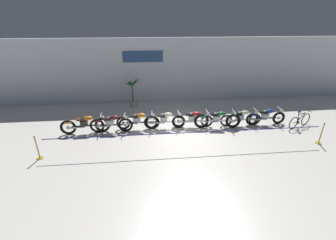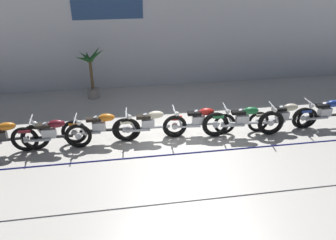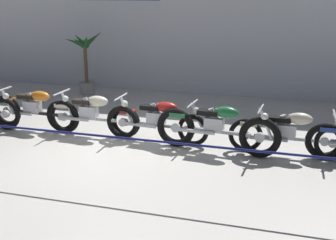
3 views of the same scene
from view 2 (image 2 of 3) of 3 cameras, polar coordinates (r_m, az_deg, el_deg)
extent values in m
plane|color=silver|center=(9.20, 1.88, -5.05)|extent=(120.00, 120.00, 0.00)
cube|color=silver|center=(13.16, -2.26, 14.83)|extent=(28.00, 0.25, 4.20)
cube|color=navy|center=(12.76, -10.50, 18.42)|extent=(2.58, 0.04, 0.70)
torus|color=black|center=(9.70, -22.09, -2.79)|extent=(0.78, 0.18, 0.77)
cylinder|color=silver|center=(9.70, -22.09, -2.79)|extent=(0.19, 0.09, 0.18)
cylinder|color=silver|center=(9.55, -21.85, -1.26)|extent=(0.31, 0.08, 0.59)
cube|color=#2D2D30|center=(9.82, -27.29, -2.47)|extent=(0.38, 0.25, 0.26)
cube|color=black|center=(9.87, -26.84, -3.15)|extent=(1.33, 0.16, 0.06)
ellipsoid|color=orange|center=(9.65, -26.30, -1.00)|extent=(0.48, 0.26, 0.22)
cylinder|color=silver|center=(9.46, -22.78, 0.09)|extent=(0.08, 0.62, 0.04)
sphere|color=silver|center=(9.50, -22.16, -0.61)|extent=(0.14, 0.14, 0.14)
torus|color=black|center=(9.41, -15.34, -2.69)|extent=(0.74, 0.13, 0.74)
torus|color=black|center=(9.74, -23.65, -3.09)|extent=(0.74, 0.13, 0.74)
cylinder|color=silver|center=(9.41, -15.34, -2.69)|extent=(0.18, 0.08, 0.18)
cylinder|color=silver|center=(9.74, -23.65, -3.09)|extent=(0.18, 0.08, 0.18)
cylinder|color=silver|center=(9.27, -15.00, -1.14)|extent=(0.30, 0.06, 0.59)
cube|color=silver|center=(9.49, -20.01, -2.08)|extent=(0.37, 0.23, 0.26)
cylinder|color=silver|center=(9.39, -19.95, -1.00)|extent=(0.18, 0.12, 0.24)
cylinder|color=silver|center=(9.41, -20.44, -1.03)|extent=(0.18, 0.12, 0.24)
cylinder|color=silver|center=(9.51, -21.79, -3.32)|extent=(0.70, 0.09, 0.07)
cube|color=black|center=(9.54, -19.58, -2.80)|extent=(1.14, 0.09, 0.06)
ellipsoid|color=maroon|center=(9.32, -18.88, -0.61)|extent=(0.47, 0.23, 0.22)
cube|color=black|center=(9.42, -20.98, -0.95)|extent=(0.41, 0.21, 0.09)
cube|color=maroon|center=(9.60, -23.66, -1.70)|extent=(0.32, 0.17, 0.08)
cylinder|color=silver|center=(9.17, -15.88, 0.29)|extent=(0.05, 0.62, 0.04)
sphere|color=silver|center=(9.21, -15.28, -0.46)|extent=(0.14, 0.14, 0.14)
torus|color=black|center=(9.47, -6.99, -1.67)|extent=(0.74, 0.15, 0.73)
torus|color=black|center=(9.64, -15.99, -2.04)|extent=(0.74, 0.15, 0.73)
cylinder|color=silver|center=(9.47, -6.99, -1.67)|extent=(0.18, 0.09, 0.17)
cylinder|color=silver|center=(9.64, -15.99, -2.04)|extent=(0.18, 0.09, 0.17)
cylinder|color=silver|center=(9.34, -6.54, -0.12)|extent=(0.31, 0.07, 0.59)
cube|color=silver|center=(9.46, -11.92, -1.03)|extent=(0.37, 0.24, 0.26)
cylinder|color=silver|center=(9.37, -11.78, 0.06)|extent=(0.18, 0.12, 0.24)
cylinder|color=silver|center=(9.38, -12.28, 0.04)|extent=(0.18, 0.12, 0.24)
cylinder|color=silver|center=(9.45, -13.72, -2.25)|extent=(0.70, 0.11, 0.07)
cube|color=black|center=(9.52, -11.54, -1.76)|extent=(1.21, 0.13, 0.06)
ellipsoid|color=orange|center=(9.32, -10.67, 0.44)|extent=(0.47, 0.25, 0.22)
cube|color=black|center=(9.38, -12.83, 0.12)|extent=(0.41, 0.22, 0.09)
cube|color=orange|center=(9.51, -15.89, -0.64)|extent=(0.33, 0.18, 0.08)
cylinder|color=silver|center=(9.22, -7.31, 1.32)|extent=(0.07, 0.62, 0.04)
sphere|color=silver|center=(9.28, -6.76, 0.57)|extent=(0.14, 0.14, 0.14)
torus|color=black|center=(9.59, 1.18, -1.13)|extent=(0.72, 0.13, 0.72)
torus|color=black|center=(9.51, -7.58, -1.66)|extent=(0.72, 0.13, 0.72)
cylinder|color=silver|center=(9.59, 1.18, -1.13)|extent=(0.17, 0.08, 0.17)
cylinder|color=silver|center=(9.51, -7.58, -1.66)|extent=(0.17, 0.08, 0.17)
cylinder|color=silver|center=(9.47, 1.73, 0.41)|extent=(0.30, 0.06, 0.59)
cube|color=silver|center=(9.44, -3.51, -0.56)|extent=(0.37, 0.23, 0.26)
cylinder|color=silver|center=(9.35, -3.29, 0.54)|extent=(0.18, 0.12, 0.24)
cylinder|color=silver|center=(9.35, -3.79, 0.51)|extent=(0.18, 0.12, 0.24)
cylinder|color=silver|center=(9.37, -5.25, -1.82)|extent=(0.70, 0.09, 0.07)
cube|color=#ADAFB5|center=(9.51, -3.18, -1.29)|extent=(1.17, 0.09, 0.06)
ellipsoid|color=beige|center=(9.34, -2.14, 0.93)|extent=(0.47, 0.23, 0.22)
cube|color=black|center=(9.34, -4.34, 0.59)|extent=(0.41, 0.21, 0.09)
cube|color=beige|center=(9.39, -7.37, -0.27)|extent=(0.32, 0.17, 0.08)
cylinder|color=silver|center=(9.34, 1.09, 1.83)|extent=(0.05, 0.62, 0.04)
sphere|color=silver|center=(9.41, 1.56, 1.09)|extent=(0.14, 0.14, 0.14)
torus|color=black|center=(9.94, 9.82, -0.65)|extent=(0.66, 0.16, 0.66)
torus|color=black|center=(9.72, 1.21, -0.93)|extent=(0.66, 0.16, 0.66)
cylinder|color=silver|center=(9.94, 9.82, -0.65)|extent=(0.16, 0.09, 0.16)
cylinder|color=silver|center=(9.72, 1.21, -0.93)|extent=(0.16, 0.09, 0.16)
cylinder|color=silver|center=(9.84, 10.45, 0.82)|extent=(0.31, 0.08, 0.59)
cube|color=silver|center=(9.72, 5.31, 0.03)|extent=(0.38, 0.25, 0.26)
cylinder|color=silver|center=(9.64, 5.61, 1.10)|extent=(0.19, 0.13, 0.24)
cylinder|color=silver|center=(9.63, 5.12, 1.09)|extent=(0.19, 0.13, 0.24)
cylinder|color=silver|center=(9.62, 3.63, -1.14)|extent=(0.70, 0.13, 0.07)
cube|color=#ADAFB5|center=(9.79, 5.57, -0.69)|extent=(1.19, 0.17, 0.06)
ellipsoid|color=#B21E19|center=(9.64, 6.73, 1.45)|extent=(0.48, 0.26, 0.22)
cube|color=black|center=(9.61, 4.60, 1.18)|extent=(0.42, 0.24, 0.09)
cube|color=#B21E19|center=(9.61, 1.52, 0.34)|extent=(0.33, 0.19, 0.08)
cylinder|color=silver|center=(9.70, 9.95, 2.22)|extent=(0.09, 0.62, 0.04)
sphere|color=silver|center=(9.78, 10.34, 1.49)|extent=(0.14, 0.14, 0.14)
torus|color=black|center=(10.18, 17.45, -0.46)|extent=(0.80, 0.21, 0.79)
torus|color=black|center=(9.71, 8.27, -0.80)|extent=(0.80, 0.21, 0.79)
cylinder|color=silver|center=(10.18, 17.45, -0.46)|extent=(0.19, 0.10, 0.18)
cylinder|color=silver|center=(9.71, 8.27, -0.80)|extent=(0.19, 0.10, 0.18)
cylinder|color=silver|center=(10.10, 18.14, 0.99)|extent=(0.31, 0.08, 0.59)
cube|color=silver|center=(9.83, 12.78, 0.19)|extent=(0.38, 0.25, 0.26)
cylinder|color=silver|center=(9.75, 13.13, 1.24)|extent=(0.19, 0.12, 0.24)
cylinder|color=silver|center=(9.73, 12.67, 1.23)|extent=(0.19, 0.12, 0.24)
cylinder|color=silver|center=(9.69, 11.22, -0.98)|extent=(0.70, 0.13, 0.07)
cube|color=#ADAFB5|center=(9.91, 12.98, -0.52)|extent=(1.33, 0.17, 0.06)
ellipsoid|color=#1E6B38|center=(9.79, 14.23, 1.59)|extent=(0.48, 0.26, 0.22)
cube|color=black|center=(9.70, 12.18, 1.32)|extent=(0.42, 0.23, 0.09)
cube|color=#1E6B38|center=(9.60, 8.67, 0.67)|extent=(0.33, 0.19, 0.08)
cylinder|color=silver|center=(9.95, 17.77, 2.35)|extent=(0.09, 0.62, 0.04)
sphere|color=silver|center=(10.03, 18.09, 1.63)|extent=(0.14, 0.14, 0.14)
torus|color=black|center=(11.00, 23.04, 0.28)|extent=(0.66, 0.10, 0.66)
torus|color=black|center=(10.28, 15.44, -0.29)|extent=(0.66, 0.10, 0.66)
cylinder|color=silver|center=(11.00, 23.04, 0.28)|extent=(0.16, 0.08, 0.16)
cylinder|color=silver|center=(10.28, 15.44, -0.29)|extent=(0.16, 0.08, 0.16)
cylinder|color=silver|center=(10.93, 23.71, 1.64)|extent=(0.30, 0.06, 0.59)
cube|color=silver|center=(10.52, 19.25, 0.76)|extent=(0.36, 0.22, 0.26)
cylinder|color=silver|center=(10.46, 19.62, 1.76)|extent=(0.18, 0.11, 0.24)
cylinder|color=silver|center=(10.42, 19.22, 1.73)|extent=(0.18, 0.11, 0.24)
cylinder|color=silver|center=(10.34, 17.99, -0.38)|extent=(0.70, 0.08, 0.07)
cube|color=#ADAFB5|center=(10.61, 19.38, 0.10)|extent=(1.27, 0.07, 0.06)
ellipsoid|color=beige|center=(10.53, 20.58, 2.11)|extent=(0.46, 0.22, 0.22)
cube|color=black|center=(10.38, 18.80, 1.81)|extent=(0.40, 0.20, 0.09)
cube|color=beige|center=(10.20, 15.86, 0.93)|extent=(0.32, 0.16, 0.08)
cylinder|color=silver|center=(10.77, 23.47, 2.89)|extent=(0.04, 0.62, 0.04)
sphere|color=silver|center=(10.86, 23.69, 2.23)|extent=(0.14, 0.14, 0.14)
torus|color=black|center=(10.92, 22.39, 0.34)|extent=(0.70, 0.13, 0.70)
cylinder|color=silver|center=(10.92, 22.39, 0.34)|extent=(0.16, 0.08, 0.16)
cube|color=silver|center=(11.24, 25.63, 1.32)|extent=(0.36, 0.22, 0.26)
cylinder|color=silver|center=(11.18, 26.01, 2.26)|extent=(0.18, 0.11, 0.24)
cylinder|color=silver|center=(11.14, 25.66, 2.23)|extent=(0.18, 0.11, 0.24)
cylinder|color=silver|center=(11.03, 24.58, 0.26)|extent=(0.70, 0.07, 0.07)
cube|color=black|center=(11.32, 25.70, 0.70)|extent=(1.21, 0.07, 0.06)
ellipsoid|color=navy|center=(11.27, 26.86, 2.58)|extent=(0.46, 0.22, 0.22)
cube|color=black|center=(11.08, 25.30, 2.30)|extent=(0.40, 0.20, 0.09)
cube|color=navy|center=(10.85, 22.84, 1.51)|extent=(0.32, 0.16, 0.08)
cylinder|color=gray|center=(12.71, -12.86, 4.60)|extent=(0.46, 0.46, 0.35)
cylinder|color=brown|center=(12.45, -13.20, 7.72)|extent=(0.10, 0.10, 1.12)
cone|color=#235B28|center=(12.20, -12.36, 11.03)|extent=(0.67, 0.22, 0.53)
cone|color=#235B28|center=(12.41, -12.62, 11.20)|extent=(0.54, 0.58, 0.57)
cone|color=#235B28|center=(12.47, -13.87, 10.78)|extent=(0.31, 0.56, 0.41)
cone|color=#235B28|center=(12.31, -14.33, 10.74)|extent=(0.50, 0.27, 0.44)
cone|color=#235B28|center=(12.16, -14.65, 10.27)|extent=(0.60, 0.50, 0.42)
cone|color=#235B28|center=(12.01, -13.79, 10.29)|extent=(0.22, 0.65, 0.42)
cone|color=#235B28|center=(12.04, -12.81, 10.58)|extent=(0.48, 0.61, 0.54)
cylinder|color=navy|center=(7.44, 4.78, -5.68)|extent=(11.92, 0.04, 0.04)
camera|label=1|loc=(2.32, 173.29, -16.15)|focal=24.00mm
camera|label=3|loc=(5.08, 67.32, -12.57)|focal=45.00mm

